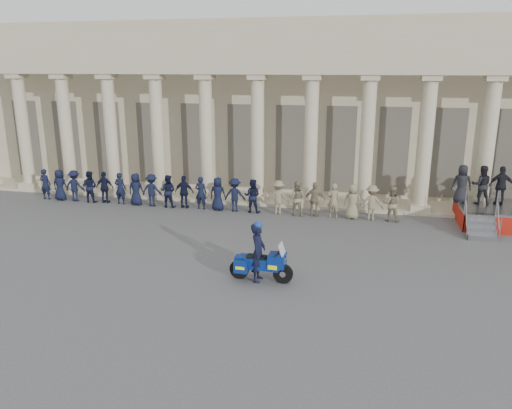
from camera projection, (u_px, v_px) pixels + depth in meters
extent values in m
plane|color=#48484B|center=(243.00, 265.00, 17.29)|extent=(90.00, 90.00, 0.00)
cube|color=tan|center=(304.00, 103.00, 30.18)|extent=(40.00, 10.00, 9.00)
cube|color=tan|center=(285.00, 199.00, 25.54)|extent=(40.00, 2.60, 0.15)
cube|color=tan|center=(285.00, 63.00, 22.99)|extent=(35.80, 1.00, 1.00)
cube|color=tan|center=(285.00, 38.00, 22.70)|extent=(35.80, 1.00, 1.20)
cube|color=tan|center=(30.00, 185.00, 27.79)|extent=(0.90, 0.90, 0.30)
cylinder|color=tan|center=(24.00, 132.00, 27.00)|extent=(0.64, 0.64, 5.60)
cube|color=tan|center=(17.00, 76.00, 26.22)|extent=(0.85, 0.85, 0.24)
cube|color=tan|center=(72.00, 187.00, 27.23)|extent=(0.90, 0.90, 0.30)
cylinder|color=tan|center=(66.00, 133.00, 26.44)|extent=(0.64, 0.64, 5.60)
cube|color=tan|center=(61.00, 76.00, 25.66)|extent=(0.85, 0.85, 0.24)
cube|color=tan|center=(115.00, 189.00, 26.67)|extent=(0.90, 0.90, 0.30)
cylinder|color=tan|center=(111.00, 134.00, 25.89)|extent=(0.64, 0.64, 5.60)
cube|color=tan|center=(107.00, 76.00, 25.11)|extent=(0.85, 0.85, 0.24)
cube|color=tan|center=(161.00, 192.00, 26.12)|extent=(0.90, 0.90, 0.30)
cylinder|color=tan|center=(158.00, 136.00, 25.33)|extent=(0.64, 0.64, 5.60)
cube|color=tan|center=(155.00, 77.00, 24.55)|extent=(0.85, 0.85, 0.24)
cube|color=tan|center=(208.00, 195.00, 25.56)|extent=(0.90, 0.90, 0.30)
cylinder|color=tan|center=(206.00, 137.00, 24.77)|extent=(0.64, 0.64, 5.60)
cube|color=tan|center=(205.00, 77.00, 23.99)|extent=(0.85, 0.85, 0.24)
cube|color=tan|center=(257.00, 198.00, 25.00)|extent=(0.90, 0.90, 0.30)
cylinder|color=tan|center=(257.00, 139.00, 24.22)|extent=(0.64, 0.64, 5.60)
cube|color=tan|center=(257.00, 77.00, 23.44)|extent=(0.85, 0.85, 0.24)
cube|color=tan|center=(309.00, 201.00, 24.45)|extent=(0.90, 0.90, 0.30)
cylinder|color=tan|center=(311.00, 141.00, 23.66)|extent=(0.64, 0.64, 5.60)
cube|color=tan|center=(313.00, 77.00, 22.88)|extent=(0.85, 0.85, 0.24)
cube|color=tan|center=(363.00, 204.00, 23.89)|extent=(0.90, 0.90, 0.30)
cylinder|color=tan|center=(367.00, 142.00, 23.10)|extent=(0.64, 0.64, 5.60)
cube|color=tan|center=(371.00, 78.00, 22.32)|extent=(0.85, 0.85, 0.24)
cube|color=tan|center=(420.00, 207.00, 23.33)|extent=(0.90, 0.90, 0.30)
cylinder|color=tan|center=(425.00, 144.00, 22.55)|extent=(0.64, 0.64, 5.60)
cube|color=tan|center=(431.00, 78.00, 21.77)|extent=(0.85, 0.85, 0.24)
cube|color=tan|center=(479.00, 210.00, 22.78)|extent=(0.90, 0.90, 0.30)
cylinder|color=tan|center=(487.00, 146.00, 21.99)|extent=(0.64, 0.64, 5.60)
cube|color=tan|center=(496.00, 78.00, 21.21)|extent=(0.85, 0.85, 0.24)
cube|color=black|center=(28.00, 139.00, 29.36)|extent=(1.30, 0.12, 4.20)
cube|color=black|center=(68.00, 140.00, 28.81)|extent=(1.30, 0.12, 4.20)
cube|color=black|center=(109.00, 141.00, 28.25)|extent=(1.30, 0.12, 4.20)
cube|color=black|center=(151.00, 143.00, 27.69)|extent=(1.30, 0.12, 4.20)
cube|color=black|center=(196.00, 145.00, 27.14)|extent=(1.30, 0.12, 4.20)
cube|color=black|center=(242.00, 146.00, 26.58)|extent=(1.30, 0.12, 4.20)
cube|color=black|center=(290.00, 148.00, 26.02)|extent=(1.30, 0.12, 4.20)
cube|color=black|center=(340.00, 150.00, 25.47)|extent=(1.30, 0.12, 4.20)
cube|color=black|center=(393.00, 151.00, 24.91)|extent=(1.30, 0.12, 4.20)
cube|color=black|center=(448.00, 153.00, 24.35)|extent=(1.30, 0.12, 4.20)
cube|color=black|center=(505.00, 155.00, 23.79)|extent=(1.30, 0.12, 4.20)
imported|color=black|center=(45.00, 184.00, 25.70)|extent=(0.58, 0.38, 1.60)
imported|color=black|center=(60.00, 185.00, 25.52)|extent=(0.78, 0.51, 1.60)
imported|color=black|center=(75.00, 186.00, 25.34)|extent=(1.03, 0.59, 1.60)
imported|color=black|center=(90.00, 187.00, 25.15)|extent=(0.78, 0.61, 1.60)
imported|color=black|center=(105.00, 187.00, 24.97)|extent=(0.94, 0.39, 1.60)
imported|color=black|center=(120.00, 188.00, 24.79)|extent=(0.58, 0.38, 1.60)
imported|color=black|center=(136.00, 189.00, 24.61)|extent=(0.78, 0.51, 1.60)
imported|color=black|center=(152.00, 190.00, 24.43)|extent=(1.03, 0.59, 1.60)
imported|color=black|center=(168.00, 191.00, 24.25)|extent=(0.78, 0.61, 1.60)
imported|color=black|center=(184.00, 192.00, 24.07)|extent=(0.94, 0.39, 1.60)
imported|color=black|center=(201.00, 193.00, 23.89)|extent=(0.58, 0.38, 1.60)
imported|color=black|center=(218.00, 194.00, 23.71)|extent=(0.78, 0.51, 1.60)
imported|color=black|center=(235.00, 195.00, 23.53)|extent=(1.03, 0.59, 1.60)
imported|color=black|center=(252.00, 196.00, 23.35)|extent=(0.78, 0.61, 1.60)
imported|color=#7E7457|center=(278.00, 197.00, 23.08)|extent=(1.03, 0.59, 1.60)
imported|color=#7E7457|center=(297.00, 198.00, 22.90)|extent=(0.78, 0.61, 1.60)
imported|color=#7E7457|center=(315.00, 199.00, 22.72)|extent=(0.94, 0.39, 1.60)
imported|color=#7E7457|center=(334.00, 200.00, 22.54)|extent=(0.58, 0.38, 1.60)
imported|color=#7E7457|center=(352.00, 202.00, 22.36)|extent=(0.78, 0.51, 1.60)
imported|color=#7E7457|center=(372.00, 203.00, 22.18)|extent=(1.03, 0.59, 1.60)
imported|color=#7E7457|center=(391.00, 204.00, 22.00)|extent=(0.78, 0.61, 1.60)
cube|color=gray|center=(510.00, 208.00, 21.44)|extent=(4.14, 2.96, 0.10)
cube|color=maroon|center=(458.00, 214.00, 21.99)|extent=(0.04, 2.96, 0.74)
cube|color=gray|center=(482.00, 238.00, 19.70)|extent=(1.10, 0.28, 0.21)
cube|color=gray|center=(482.00, 231.00, 19.91)|extent=(1.10, 0.28, 0.21)
cube|color=gray|center=(481.00, 224.00, 20.12)|extent=(1.10, 0.28, 0.21)
cube|color=gray|center=(480.00, 217.00, 20.32)|extent=(1.10, 0.28, 0.21)
cylinder|color=gray|center=(503.00, 188.00, 22.64)|extent=(4.14, 0.04, 0.04)
imported|color=black|center=(462.00, 184.00, 21.82)|extent=(0.83, 0.54, 1.70)
imported|color=black|center=(481.00, 185.00, 21.65)|extent=(0.83, 0.64, 1.70)
imported|color=black|center=(501.00, 186.00, 21.47)|extent=(1.00, 0.42, 1.70)
cylinder|color=black|center=(283.00, 274.00, 15.77)|extent=(0.64, 0.16, 0.64)
cylinder|color=black|center=(239.00, 269.00, 16.14)|extent=(0.64, 0.16, 0.64)
cube|color=navy|center=(262.00, 263.00, 15.87)|extent=(1.12, 0.45, 0.37)
cube|color=navy|center=(277.00, 260.00, 15.71)|extent=(0.55, 0.52, 0.43)
cube|color=silver|center=(277.00, 267.00, 15.76)|extent=(0.22, 0.30, 0.12)
cube|color=#B2BFCC|center=(282.00, 251.00, 15.58)|extent=(0.22, 0.45, 0.52)
cube|color=black|center=(257.00, 257.00, 15.86)|extent=(0.64, 0.35, 0.10)
cube|color=navy|center=(241.00, 259.00, 16.03)|extent=(0.35, 0.34, 0.21)
cube|color=navy|center=(241.00, 267.00, 15.76)|extent=(0.44, 0.23, 0.39)
cube|color=#F5FF0D|center=(241.00, 267.00, 15.76)|extent=(0.30, 0.24, 0.10)
cube|color=navy|center=(246.00, 260.00, 16.33)|extent=(0.44, 0.23, 0.39)
cube|color=#F5FF0D|center=(246.00, 260.00, 16.33)|extent=(0.30, 0.24, 0.10)
cylinder|color=silver|center=(250.00, 268.00, 16.29)|extent=(0.58, 0.12, 0.10)
cylinder|color=black|center=(277.00, 253.00, 15.64)|extent=(0.06, 0.67, 0.03)
imported|color=black|center=(258.00, 252.00, 15.81)|extent=(0.49, 0.72, 1.92)
sphere|color=navy|center=(258.00, 225.00, 15.56)|extent=(0.28, 0.28, 0.28)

